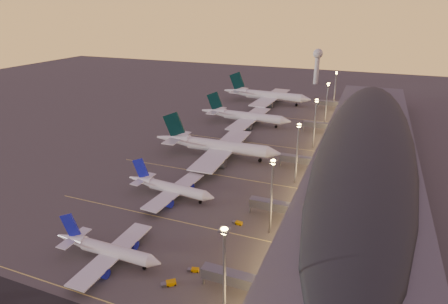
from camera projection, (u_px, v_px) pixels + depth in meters
ground at (173, 212)px, 134.56m from camera, size 700.00×700.00×0.00m
airliner_narrow_south at (107, 250)px, 108.04m from camera, size 35.62×31.68×12.78m
airliner_narrow_north at (170, 188)px, 144.23m from camera, size 38.54×34.50×13.77m
airliner_wide_near at (216, 146)px, 182.45m from camera, size 64.45×58.60×20.65m
airliner_wide_mid at (245, 116)px, 233.08m from camera, size 59.06×53.71×18.92m
airliner_wide_far at (266, 95)px, 283.96m from camera, size 69.08×62.96×22.11m
terminal_building at (366, 146)px, 172.71m from camera, size 56.35×255.00×17.46m
light_masts at (309, 126)px, 171.98m from camera, size 2.20×217.20×25.90m
radar_tower at (317, 60)px, 348.09m from camera, size 9.00×9.00×32.50m
lane_markings at (216, 170)px, 169.17m from camera, size 90.00×180.36×0.00m
baggage_tug_a at (194, 270)px, 104.13m from camera, size 3.36×1.98×0.94m
baggage_tug_b at (169, 283)px, 98.94m from camera, size 4.02×3.60×1.17m
baggage_tug_c at (238, 223)px, 126.67m from camera, size 3.58×1.86×1.02m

